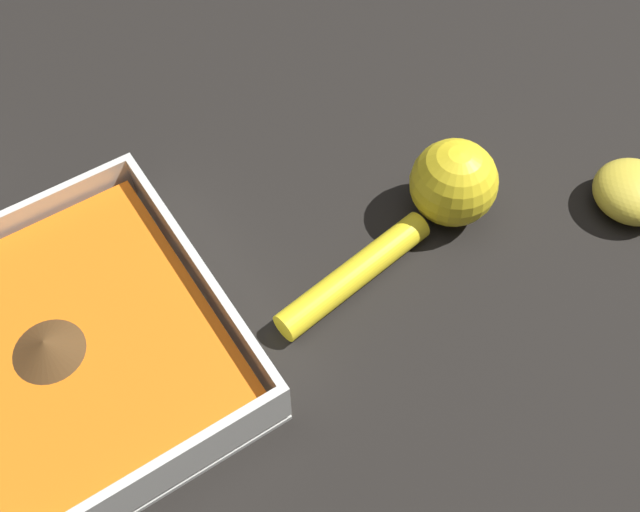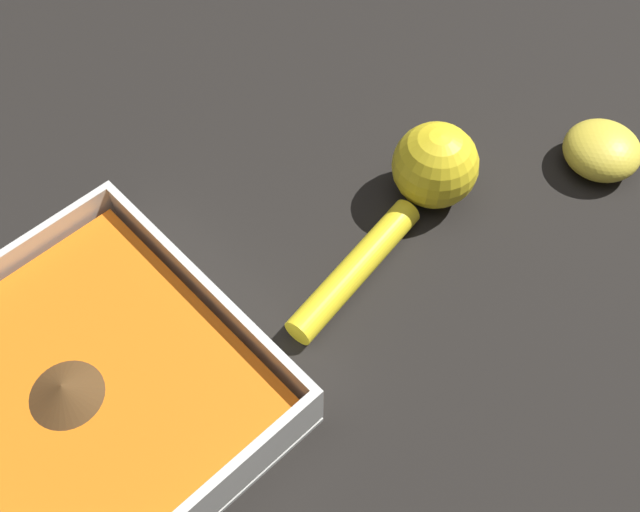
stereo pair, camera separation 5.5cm
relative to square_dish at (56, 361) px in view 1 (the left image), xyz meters
The scene contains 4 objects.
ground_plane 0.04m from the square_dish, 73.96° to the right, with size 4.00×4.00×0.00m, color black.
square_dish is the anchor object (origin of this frame).
lemon_squeezer 0.30m from the square_dish, behind, with size 0.21×0.07×0.07m.
lemon_half 0.45m from the square_dish, 165.94° to the left, with size 0.06×0.06×0.04m.
Camera 1 is at (-0.04, 0.32, 0.48)m, focal length 42.00 mm.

